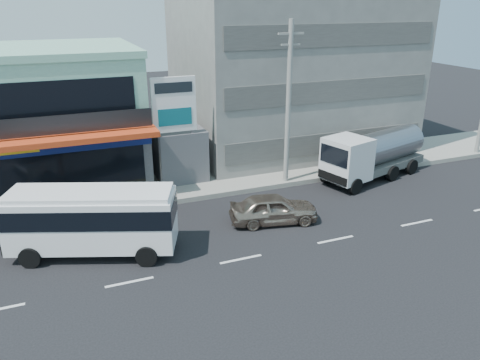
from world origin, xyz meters
name	(u,v)px	position (x,y,z in m)	size (l,w,h in m)	color
ground	(241,259)	(0.00, 0.00, 0.00)	(120.00, 120.00, 0.00)	black
sidewalk	(258,174)	(5.00, 9.50, 0.15)	(70.00, 5.00, 0.30)	gray
shop_building	(38,120)	(-8.00, 13.95, 4.00)	(12.40, 11.70, 8.00)	#434247
concrete_building	(290,56)	(10.00, 15.00, 7.00)	(16.00, 12.00, 14.00)	gray
gap_structure	(174,149)	(0.00, 12.00, 1.75)	(3.00, 6.00, 3.50)	#434247
satellite_dish	(176,126)	(0.00, 11.00, 3.58)	(1.50, 1.50, 0.15)	slate
billboard	(174,111)	(-0.50, 9.20, 4.93)	(2.60, 0.18, 6.90)	gray
utility_pole_near	(288,105)	(6.00, 7.40, 5.15)	(1.60, 0.30, 10.00)	#999993
minibus	(92,217)	(-6.03, 3.00, 1.86)	(7.80, 4.82, 3.11)	white
sedan	(274,209)	(3.00, 2.89, 0.78)	(1.85, 4.59, 1.56)	tan
tanker_truck	(372,154)	(11.67, 6.41, 1.69)	(8.31, 4.39, 3.15)	silver
motorcycle_rider	(68,215)	(-7.04, 6.24, 0.72)	(1.80, 1.01, 2.19)	#5B160D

